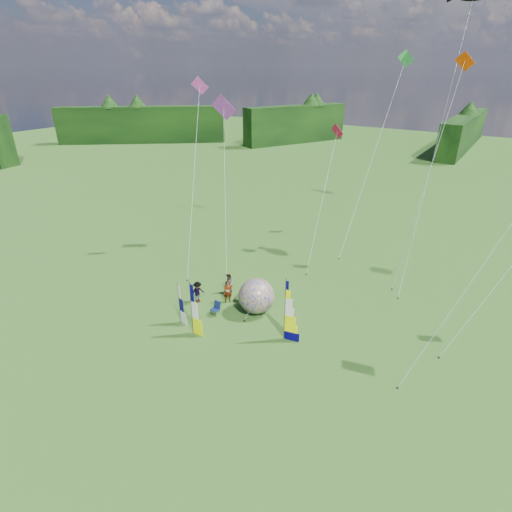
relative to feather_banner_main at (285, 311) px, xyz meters
The scene contains 19 objects.
ground 4.57m from the feather_banner_main, 112.53° to the right, with size 220.00×220.00×0.00m, color #4D7730.
treeline_ring 4.33m from the feather_banner_main, 112.53° to the right, with size 210.00×210.00×8.00m, color #1E4810, non-canonical shape.
feather_banner_main is the anchor object (origin of this frame).
side_banner_left 6.36m from the feather_banner_main, 152.38° to the right, with size 1.09×0.10×3.95m, color #F6FA00, non-canonical shape.
side_banner_far 7.71m from the feather_banner_main, 161.52° to the right, with size 0.93×0.10×3.11m, color white, non-canonical shape.
bol_inflatable 3.98m from the feather_banner_main, 152.61° to the left, with size 2.71×2.71×2.71m, color #051A90.
spectator_a 6.40m from the feather_banner_main, 164.78° to the left, with size 0.68×0.44×1.86m, color #66594C.
spectator_b 7.53m from the feather_banner_main, 157.38° to the left, with size 0.83×0.41×1.70m, color #66594C.
spectator_c 8.15m from the feather_banner_main, behind, with size 1.16×0.43×1.80m, color #66594C.
spectator_d 5.80m from the feather_banner_main, 151.83° to the left, with size 1.00×0.41×1.70m, color #66594C.
camp_chair 6.02m from the feather_banner_main, behind, with size 0.62×0.62×1.08m, color #0C193F, non-canonical shape.
kite_whale 19.46m from the feather_banner_main, 74.05° to the left, with size 3.94×16.36×23.80m, color black, non-canonical shape.
kite_rainbow_delta 15.09m from the feather_banner_main, 143.19° to the left, with size 8.77×10.49×15.44m, color #ED1C3F, non-canonical shape.
kite_parafoil 12.04m from the feather_banner_main, 17.07° to the left, with size 8.58×10.97×15.57m, color #A41F37, non-canonical shape.
small_kite_red 13.84m from the feather_banner_main, 105.41° to the left, with size 3.47×9.47×12.69m, color #E61441, non-canonical shape.
small_kite_orange 17.08m from the feather_banner_main, 72.49° to the left, with size 3.40×10.62×18.53m, color #ED3D00, non-canonical shape.
small_kite_yellow 13.86m from the feather_banner_main, 31.58° to the left, with size 6.89×9.21×11.12m, color orange, non-canonical shape.
small_kite_pink 15.25m from the feather_banner_main, 155.33° to the left, with size 5.76×9.34×16.70m, color #CA3C9E, non-canonical shape.
small_kite_green 20.87m from the feather_banner_main, 94.34° to the left, with size 3.29×14.04×18.96m, color green, non-canonical shape.
Camera 1 is at (12.22, -16.01, 16.93)m, focal length 28.00 mm.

